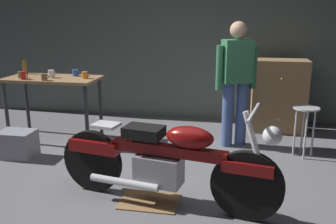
% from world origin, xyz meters
% --- Properties ---
extents(ground_plane, '(12.00, 12.00, 0.00)m').
position_xyz_m(ground_plane, '(0.00, 0.00, 0.00)').
color(ground_plane, slate).
extents(back_wall, '(8.00, 0.12, 3.10)m').
position_xyz_m(back_wall, '(0.00, 2.80, 1.55)').
color(back_wall, '#56605B').
rests_on(back_wall, ground_plane).
extents(workbench, '(1.30, 0.64, 0.90)m').
position_xyz_m(workbench, '(-1.70, 1.32, 0.79)').
color(workbench, '#99724C').
rests_on(workbench, ground_plane).
extents(motorcycle, '(2.17, 0.71, 1.00)m').
position_xyz_m(motorcycle, '(0.21, -0.26, 0.45)').
color(motorcycle, black).
rests_on(motorcycle, ground_plane).
extents(person_standing, '(0.53, 0.35, 1.67)m').
position_xyz_m(person_standing, '(0.83, 1.51, 0.93)').
color(person_standing, '#425895').
rests_on(person_standing, ground_plane).
extents(shop_stool, '(0.32, 0.32, 0.64)m').
position_xyz_m(shop_stool, '(1.70, 1.27, 0.50)').
color(shop_stool, '#B2B2B7').
rests_on(shop_stool, ground_plane).
extents(wooden_dresser, '(0.80, 0.47, 1.10)m').
position_xyz_m(wooden_dresser, '(1.47, 2.30, 0.55)').
color(wooden_dresser, '#99724C').
rests_on(wooden_dresser, ground_plane).
extents(drip_tray, '(0.56, 0.40, 0.01)m').
position_xyz_m(drip_tray, '(0.05, -0.25, 0.01)').
color(drip_tray, olive).
rests_on(drip_tray, ground_plane).
extents(storage_bin, '(0.44, 0.32, 0.34)m').
position_xyz_m(storage_bin, '(-1.85, 0.57, 0.17)').
color(storage_bin, gray).
rests_on(storage_bin, ground_plane).
extents(mug_orange_travel, '(0.11, 0.08, 0.09)m').
position_xyz_m(mug_orange_travel, '(-1.22, 1.32, 0.95)').
color(mug_orange_travel, orange).
rests_on(mug_orange_travel, workbench).
extents(mug_green_speckled, '(0.12, 0.09, 0.09)m').
position_xyz_m(mug_green_speckled, '(-2.10, 1.20, 0.94)').
color(mug_green_speckled, '#3D7F4C').
rests_on(mug_green_speckled, workbench).
extents(mug_blue_enamel, '(0.12, 0.09, 0.09)m').
position_xyz_m(mug_blue_enamel, '(-1.43, 1.49, 0.95)').
color(mug_blue_enamel, '#2D51AD').
rests_on(mug_blue_enamel, workbench).
extents(mug_red_diner, '(0.11, 0.07, 0.11)m').
position_xyz_m(mug_red_diner, '(-2.01, 1.10, 0.95)').
color(mug_red_diner, red).
rests_on(mug_red_diner, workbench).
extents(mug_white_ceramic, '(0.12, 0.08, 0.11)m').
position_xyz_m(mug_white_ceramic, '(-1.70, 1.29, 0.95)').
color(mug_white_ceramic, white).
rests_on(mug_white_ceramic, workbench).
extents(mug_brown_stoneware, '(0.11, 0.08, 0.09)m').
position_xyz_m(mug_brown_stoneware, '(-1.69, 1.08, 0.95)').
color(mug_brown_stoneware, brown).
rests_on(mug_brown_stoneware, workbench).
extents(bottle, '(0.06, 0.06, 0.24)m').
position_xyz_m(bottle, '(-2.25, 1.55, 1.00)').
color(bottle, olive).
rests_on(bottle, workbench).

